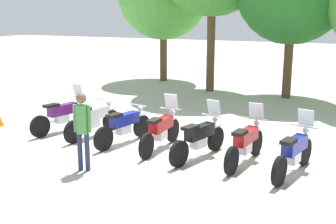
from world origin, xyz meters
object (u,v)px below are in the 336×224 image
object	(u,v)px
motorcycle_1	(93,119)
motorcycle_3	(161,130)
motorcycle_5	(246,143)
motorcycle_4	(199,138)
motorcycle_0	(63,114)
person_0	(82,125)
motorcycle_6	(294,152)
motorcycle_2	(124,125)

from	to	relation	value
motorcycle_1	motorcycle_3	distance (m)	2.28
motorcycle_5	motorcycle_4	bearing A→B (deg)	100.80
motorcycle_4	motorcycle_5	bearing A→B (deg)	-71.62
motorcycle_1	motorcycle_0	bearing A→B (deg)	95.58
motorcycle_3	motorcycle_4	distance (m)	1.17
motorcycle_1	motorcycle_4	bearing A→B (deg)	-89.64
motorcycle_4	person_0	world-z (taller)	person_0
motorcycle_0	motorcycle_6	bearing A→B (deg)	-82.58
motorcycle_3	person_0	size ratio (longest dim) A/B	1.22
motorcycle_2	person_0	xyz separation A→B (m)	(0.17, -2.16, 0.56)
motorcycle_0	motorcycle_2	xyz separation A→B (m)	(2.26, -0.32, -0.01)
motorcycle_5	motorcycle_6	bearing A→B (deg)	-93.92
motorcycle_3	motorcycle_6	size ratio (longest dim) A/B	1.02
motorcycle_5	motorcycle_6	world-z (taller)	same
motorcycle_2	motorcycle_6	bearing A→B (deg)	-84.01
motorcycle_4	motorcycle_2	bearing A→B (deg)	97.42
motorcycle_1	motorcycle_2	distance (m)	1.16
person_0	motorcycle_1	bearing A→B (deg)	11.55
person_0	motorcycle_6	bearing A→B (deg)	-86.20
motorcycle_2	person_0	size ratio (longest dim) A/B	1.21
motorcycle_1	motorcycle_6	world-z (taller)	motorcycle_6
motorcycle_3	motorcycle_1	bearing A→B (deg)	84.27
motorcycle_4	person_0	distance (m)	2.85
motorcycle_2	motorcycle_6	world-z (taller)	motorcycle_6
motorcycle_1	person_0	distance (m)	2.78
motorcycle_2	motorcycle_4	world-z (taller)	motorcycle_4
motorcycle_6	person_0	bearing A→B (deg)	123.42
motorcycle_1	motorcycle_3	bearing A→B (deg)	-87.82
motorcycle_6	motorcycle_5	bearing A→B (deg)	90.84
motorcycle_1	motorcycle_2	bearing A→B (deg)	-92.11
motorcycle_3	motorcycle_5	distance (m)	2.28
motorcycle_3	motorcycle_5	size ratio (longest dim) A/B	1.00
motorcycle_4	person_0	size ratio (longest dim) A/B	1.19
motorcycle_2	motorcycle_4	distance (m)	2.29
motorcycle_2	motorcycle_3	bearing A→B (deg)	-80.78
motorcycle_2	motorcycle_4	size ratio (longest dim) A/B	1.01
motorcycle_0	motorcycle_5	xyz separation A→B (m)	(5.66, -0.59, 0.00)
motorcycle_2	motorcycle_3	world-z (taller)	motorcycle_3
motorcycle_2	motorcycle_6	size ratio (longest dim) A/B	1.00
motorcycle_5	motorcycle_3	bearing A→B (deg)	92.76
motorcycle_5	person_0	bearing A→B (deg)	128.28
motorcycle_3	motorcycle_4	xyz separation A→B (m)	(1.14, -0.26, 0.00)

